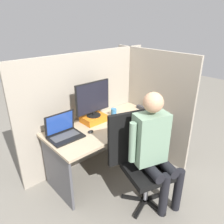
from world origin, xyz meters
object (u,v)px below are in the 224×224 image
object	(u,v)px
paper_box	(94,119)
carrot_toy	(129,123)
person	(155,146)
coffee_mug	(114,112)
monitor	(93,99)
stapler	(141,108)
office_chair	(139,160)
laptop	(64,133)

from	to	relation	value
paper_box	carrot_toy	xyz separation A→B (m)	(0.28, -0.37, -0.02)
person	coffee_mug	distance (m)	0.98
monitor	stapler	bearing A→B (deg)	-10.47
coffee_mug	carrot_toy	bearing A→B (deg)	-97.17
paper_box	person	xyz separation A→B (m)	(0.03, -0.97, 0.03)
monitor	paper_box	bearing A→B (deg)	-90.00
carrot_toy	office_chair	xyz separation A→B (m)	(-0.30, -0.45, -0.18)
office_chair	stapler	bearing A→B (deg)	40.17
laptop	stapler	world-z (taller)	laptop
laptop	carrot_toy	size ratio (longest dim) A/B	2.56
monitor	stapler	distance (m)	0.85
monitor	office_chair	xyz separation A→B (m)	(-0.02, -0.82, -0.48)
stapler	office_chair	xyz separation A→B (m)	(-0.80, -0.68, -0.19)
coffee_mug	monitor	bearing A→B (deg)	173.02
laptop	person	xyz separation A→B (m)	(0.53, -0.88, 0.02)
stapler	carrot_toy	distance (m)	0.55
laptop	carrot_toy	world-z (taller)	laptop
laptop	stapler	bearing A→B (deg)	-2.30
person	laptop	bearing A→B (deg)	120.85
office_chair	person	world-z (taller)	person
paper_box	office_chair	xyz separation A→B (m)	(-0.02, -0.82, -0.20)
laptop	office_chair	bearing A→B (deg)	-56.83
monitor	person	world-z (taller)	person
monitor	coffee_mug	xyz separation A→B (m)	(0.32, -0.04, -0.27)
paper_box	monitor	bearing A→B (deg)	90.00
paper_box	person	bearing A→B (deg)	-88.18
laptop	coffee_mug	bearing A→B (deg)	3.75
monitor	carrot_toy	xyz separation A→B (m)	(0.28, -0.37, -0.30)
stapler	coffee_mug	world-z (taller)	coffee_mug
monitor	office_chair	size ratio (longest dim) A/B	0.47
stapler	office_chair	world-z (taller)	office_chair
carrot_toy	coffee_mug	xyz separation A→B (m)	(0.04, 0.33, 0.03)
stapler	coffee_mug	distance (m)	0.47
stapler	paper_box	bearing A→B (deg)	169.73
stapler	carrot_toy	world-z (taller)	stapler
laptop	stapler	xyz separation A→B (m)	(1.28, -0.05, -0.03)
stapler	laptop	bearing A→B (deg)	177.70
monitor	carrot_toy	bearing A→B (deg)	-52.75
paper_box	stapler	distance (m)	0.79
office_chair	coffee_mug	world-z (taller)	office_chair
person	office_chair	bearing A→B (deg)	108.31
carrot_toy	office_chair	size ratio (longest dim) A/B	0.14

